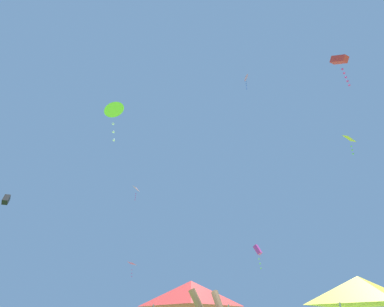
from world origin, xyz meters
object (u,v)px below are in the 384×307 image
canopy_tent_yellow (360,290)px  kite_pink_delta (246,78)px  kite_lime_delta (114,110)px  kite_magenta_box (258,250)px  kite_black_box (6,200)px  canopy_tent_red (191,294)px  kite_yellow_diamond (350,139)px  kite_magenta_diamond (132,264)px  kite_pink_diamond (137,189)px  kite_red_box (340,61)px

canopy_tent_yellow → kite_pink_delta: (0.08, 16.76, 23.16)m
canopy_tent_yellow → kite_lime_delta: 10.92m
kite_pink_delta → kite_magenta_box: bearing=82.0°
kite_pink_delta → kite_black_box: bearing=-173.7°
canopy_tent_yellow → kite_pink_delta: 28.59m
canopy_tent_red → kite_black_box: size_ratio=2.76×
kite_yellow_diamond → kite_pink_delta: bearing=166.0°
canopy_tent_red → kite_black_box: bearing=141.4°
canopy_tent_yellow → kite_magenta_box: 24.19m
kite_magenta_box → kite_magenta_diamond: 13.28m
canopy_tent_yellow → kite_lime_delta: size_ratio=2.07×
kite_pink_diamond → canopy_tent_yellow: bearing=-53.2°
canopy_tent_red → kite_magenta_box: 23.18m
kite_lime_delta → kite_pink_diamond: 16.08m
canopy_tent_red → kite_black_box: 21.43m
kite_yellow_diamond → kite_pink_diamond: (-19.11, -0.69, -5.19)m
kite_magenta_box → kite_yellow_diamond: size_ratio=1.09×
kite_pink_delta → kite_black_box: (-21.36, -2.36, -14.79)m
kite_magenta_box → kite_red_box: size_ratio=1.14×
kite_red_box → kite_yellow_diamond: 14.41m
canopy_tent_yellow → kite_black_box: size_ratio=2.69×
kite_pink_delta → kite_magenta_diamond: size_ratio=1.39×
canopy_tent_red → kite_magenta_box: size_ratio=1.31×
canopy_tent_yellow → kite_black_box: bearing=145.9°
kite_magenta_diamond → kite_yellow_diamond: 22.62m
kite_pink_delta → kite_magenta_diamond: kite_pink_delta is taller
kite_red_box → kite_magenta_diamond: bearing=129.3°
kite_lime_delta → kite_pink_diamond: kite_pink_diamond is taller
kite_magenta_diamond → kite_red_box: 22.69m
kite_pink_delta → kite_magenta_box: size_ratio=0.74×
canopy_tent_yellow → kite_magenta_diamond: (-11.01, 18.23, 3.84)m
kite_pink_delta → kite_black_box: kite_pink_delta is taller
kite_pink_delta → kite_magenta_diamond: bearing=172.5°
kite_pink_delta → kite_pink_diamond: kite_pink_delta is taller
canopy_tent_red → kite_magenta_box: (6.86, 21.32, 5.96)m
kite_magenta_box → kite_magenta_diamond: bearing=-156.7°
kite_pink_delta → kite_pink_diamond: size_ratio=1.34×
canopy_tent_red → kite_pink_diamond: size_ratio=2.36×
kite_magenta_diamond → kite_pink_diamond: bearing=-81.9°
canopy_tent_red → kite_lime_delta: kite_lime_delta is taller
kite_pink_delta → kite_pink_diamond: bearing=-164.9°
kite_pink_diamond → kite_lime_delta: bearing=-84.1°
kite_red_box → kite_pink_delta: bearing=98.8°
canopy_tent_red → kite_pink_delta: (5.92, 14.68, 23.09)m
kite_magenta_diamond → kite_black_box: 11.86m
kite_magenta_box → kite_magenta_diamond: kite_magenta_box is taller
kite_lime_delta → kite_yellow_diamond: (17.49, 16.42, 8.07)m
kite_yellow_diamond → kite_black_box: kite_yellow_diamond is taller
canopy_tent_yellow → kite_magenta_diamond: kite_magenta_diamond is taller
kite_pink_delta → kite_yellow_diamond: bearing=-14.0°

